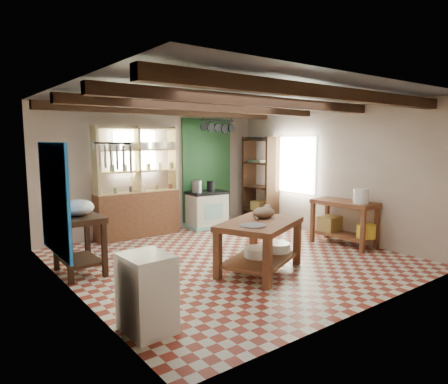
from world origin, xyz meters
TOP-DOWN VIEW (x-y plane):
  - floor at (0.00, 0.00)m, footprint 5.00×5.00m
  - ceiling at (0.00, 0.00)m, footprint 5.00×5.00m
  - wall_back at (0.00, 2.50)m, footprint 5.00×0.04m
  - wall_front at (0.00, -2.50)m, footprint 5.00×0.04m
  - wall_left at (-2.50, 0.00)m, footprint 0.04×5.00m
  - wall_right at (2.50, 0.00)m, footprint 0.04×5.00m
  - ceiling_beams at (0.00, 0.00)m, footprint 5.00×3.80m
  - blue_wall_patch at (-2.47, 0.90)m, footprint 0.04×1.40m
  - green_wall_patch at (1.25, 2.47)m, footprint 1.30×0.04m
  - window_back at (-0.50, 2.48)m, footprint 0.90×0.02m
  - window_right at (2.48, 1.00)m, footprint 0.02×1.30m
  - utensil_rail at (-2.44, -1.20)m, footprint 0.06×0.90m
  - pot_rack at (1.25, 2.05)m, footprint 0.86×0.12m
  - shelving_unit at (-0.55, 2.31)m, footprint 1.70×0.34m
  - tall_rack at (2.28, 1.80)m, footprint 0.40×0.86m
  - work_table at (-0.06, -0.76)m, footprint 1.57×1.35m
  - stove at (1.02, 2.15)m, footprint 0.86×0.60m
  - prep_table at (-2.20, 0.75)m, footprint 0.59×0.85m
  - white_cabinet at (-2.22, -1.45)m, footprint 0.47×0.55m
  - right_counter at (2.18, -0.59)m, footprint 0.65×1.19m
  - cat at (0.15, -0.62)m, footprint 0.46×0.44m
  - steel_tray at (-0.36, -0.95)m, footprint 0.47×0.47m
  - basin_large at (-0.03, -0.70)m, footprint 0.54×0.54m
  - basin_small at (0.39, -0.67)m, footprint 0.52×0.52m
  - kettle_left at (0.77, 2.16)m, footprint 0.23×0.23m
  - kettle_right at (1.12, 2.14)m, footprint 0.19×0.19m
  - enamel_bowl at (-2.20, 0.75)m, footprint 0.46×0.46m
  - white_bucket at (2.15, -0.94)m, footprint 0.28×0.28m
  - wicker_basket at (2.16, -0.29)m, footprint 0.41×0.34m
  - yellow_tub at (2.21, -1.04)m, footprint 0.35×0.35m

SIDE VIEW (x-z plane):
  - floor at x=0.00m, z-range -0.02..0.00m
  - basin_small at x=0.39m, z-range 0.20..0.34m
  - basin_large at x=-0.03m, z-range 0.20..0.34m
  - yellow_tub at x=2.21m, z-range 0.22..0.46m
  - wicker_basket at x=2.16m, z-range 0.22..0.49m
  - work_table at x=-0.06m, z-range 0.00..0.75m
  - white_cabinet at x=-2.22m, z-range 0.00..0.80m
  - stove at x=1.02m, z-range 0.00..0.81m
  - right_counter at x=2.18m, z-range 0.00..0.82m
  - prep_table at x=-2.20m, z-range 0.00..0.86m
  - steel_tray at x=-0.36m, z-range 0.75..0.77m
  - cat at x=0.15m, z-range 0.75..0.92m
  - kettle_right at x=1.12m, z-range 0.81..1.03m
  - kettle_left at x=0.77m, z-range 0.81..1.06m
  - white_bucket at x=2.15m, z-range 0.82..1.09m
  - enamel_bowl at x=-2.20m, z-range 0.86..1.09m
  - tall_rack at x=2.28m, z-range 0.00..2.00m
  - blue_wall_patch at x=-2.47m, z-range 0.30..1.90m
  - shelving_unit at x=-0.55m, z-range 0.00..2.20m
  - green_wall_patch at x=1.25m, z-range 0.10..2.40m
  - wall_back at x=0.00m, z-range 0.00..2.60m
  - wall_front at x=0.00m, z-range 0.00..2.60m
  - wall_left at x=-2.50m, z-range 0.00..2.60m
  - wall_right at x=2.50m, z-range 0.00..2.60m
  - window_right at x=2.48m, z-range 0.80..2.00m
  - window_back at x=-0.50m, z-range 1.30..2.10m
  - utensil_rail at x=-2.44m, z-range 1.64..1.92m
  - pot_rack at x=1.25m, z-range 2.00..2.36m
  - ceiling_beams at x=0.00m, z-range 2.40..2.56m
  - ceiling at x=0.00m, z-range 2.59..2.61m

